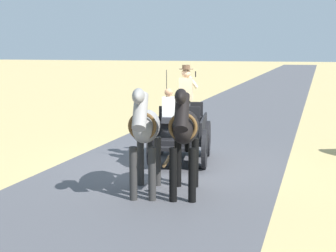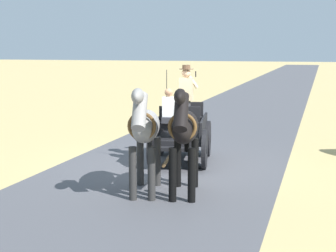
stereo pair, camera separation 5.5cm
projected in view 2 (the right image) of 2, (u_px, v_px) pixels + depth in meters
ground_plane at (172, 165)px, 12.89m from camera, size 200.00×200.00×0.00m
road_surface at (172, 165)px, 12.89m from camera, size 5.53×160.00×0.01m
horse_drawn_carriage at (181, 131)px, 13.14m from camera, size 1.77×4.51×2.50m
horse_near_side at (184, 130)px, 10.04m from camera, size 0.84×2.15×2.21m
horse_off_side at (145, 129)px, 10.15m from camera, size 0.88×2.15×2.21m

